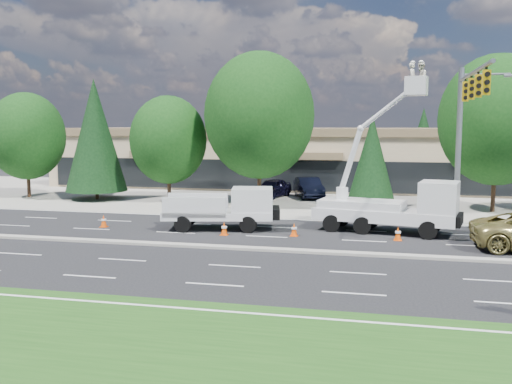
# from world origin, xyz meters

# --- Properties ---
(ground) EXTENTS (140.00, 140.00, 0.00)m
(ground) POSITION_xyz_m (0.00, 0.00, 0.00)
(ground) COLOR black
(ground) RESTS_ON ground
(concrete_apron) EXTENTS (140.00, 22.00, 0.01)m
(concrete_apron) POSITION_xyz_m (0.00, 20.00, 0.01)
(concrete_apron) COLOR #9C988E
(concrete_apron) RESTS_ON ground
(grass_verge) EXTENTS (140.00, 10.00, 0.01)m
(grass_verge) POSITION_xyz_m (0.00, -13.00, 0.01)
(grass_verge) COLOR #1A4413
(grass_verge) RESTS_ON ground
(road_median) EXTENTS (120.00, 0.55, 0.12)m
(road_median) POSITION_xyz_m (0.00, 0.00, 0.06)
(road_median) COLOR #9C988E
(road_median) RESTS_ON ground
(strip_mall) EXTENTS (50.40, 15.40, 5.50)m
(strip_mall) POSITION_xyz_m (0.00, 29.97, 2.83)
(strip_mall) COLOR #C7AD88
(strip_mall) RESTS_ON ground
(tree_front_a) EXTENTS (6.03, 6.03, 8.37)m
(tree_front_a) POSITION_xyz_m (-22.00, 15.00, 4.90)
(tree_front_a) COLOR #332114
(tree_front_a) RESTS_ON ground
(tree_front_b) EXTENTS (4.73, 4.73, 9.32)m
(tree_front_b) POSITION_xyz_m (-16.00, 15.00, 5.00)
(tree_front_b) COLOR #332114
(tree_front_b) RESTS_ON ground
(tree_front_c) EXTENTS (5.75, 5.75, 7.98)m
(tree_front_c) POSITION_xyz_m (-10.00, 15.00, 4.67)
(tree_front_c) COLOR #332114
(tree_front_c) RESTS_ON ground
(tree_front_d) EXTENTS (7.95, 7.95, 11.03)m
(tree_front_d) POSITION_xyz_m (-3.00, 15.00, 6.46)
(tree_front_d) COLOR #332114
(tree_front_d) RESTS_ON ground
(tree_front_e) EXTENTS (3.29, 3.29, 6.49)m
(tree_front_e) POSITION_xyz_m (5.00, 15.00, 3.48)
(tree_front_e) COLOR #332114
(tree_front_e) RESTS_ON ground
(tree_front_f) EXTENTS (7.52, 7.52, 10.43)m
(tree_front_f) POSITION_xyz_m (13.00, 15.00, 6.11)
(tree_front_f) COLOR #332114
(tree_front_f) RESTS_ON ground
(tree_back_a) EXTENTS (4.01, 4.01, 7.90)m
(tree_back_a) POSITION_xyz_m (-18.00, 42.00, 4.24)
(tree_back_a) COLOR #332114
(tree_back_a) RESTS_ON ground
(tree_back_b) EXTENTS (5.30, 5.30, 10.45)m
(tree_back_b) POSITION_xyz_m (-4.00, 42.00, 5.61)
(tree_back_b) COLOR #332114
(tree_back_b) RESTS_ON ground
(tree_back_c) EXTENTS (3.93, 3.93, 7.74)m
(tree_back_c) POSITION_xyz_m (10.00, 42.00, 4.15)
(tree_back_c) COLOR #332114
(tree_back_c) RESTS_ON ground
(signal_mast) EXTENTS (2.76, 10.16, 9.00)m
(signal_mast) POSITION_xyz_m (10.03, 7.04, 6.06)
(signal_mast) COLOR gray
(signal_mast) RESTS_ON ground
(utility_pickup) EXTENTS (6.37, 3.42, 2.32)m
(utility_pickup) POSITION_xyz_m (-2.62, 4.79, 0.95)
(utility_pickup) COLOR silver
(utility_pickup) RESTS_ON ground
(bucket_truck) EXTENTS (7.80, 3.67, 9.07)m
(bucket_truck) POSITION_xyz_m (6.52, 5.77, 1.89)
(bucket_truck) COLOR silver
(bucket_truck) RESTS_ON ground
(traffic_cone_a) EXTENTS (0.40, 0.40, 0.70)m
(traffic_cone_a) POSITION_xyz_m (-9.62, 3.93, 0.34)
(traffic_cone_a) COLOR #DC4706
(traffic_cone_a) RESTS_ON ground
(traffic_cone_b) EXTENTS (0.40, 0.40, 0.70)m
(traffic_cone_b) POSITION_xyz_m (-2.27, 3.17, 0.34)
(traffic_cone_b) COLOR #DC4706
(traffic_cone_b) RESTS_ON ground
(traffic_cone_c) EXTENTS (0.40, 0.40, 0.70)m
(traffic_cone_c) POSITION_xyz_m (1.37, 3.71, 0.34)
(traffic_cone_c) COLOR #DC4706
(traffic_cone_c) RESTS_ON ground
(traffic_cone_d) EXTENTS (0.40, 0.40, 0.70)m
(traffic_cone_d) POSITION_xyz_m (6.64, 3.77, 0.34)
(traffic_cone_d) COLOR #DC4706
(traffic_cone_d) RESTS_ON ground
(parked_car_west) EXTENTS (2.89, 4.75, 1.51)m
(parked_car_west) POSITION_xyz_m (-2.90, 19.24, 0.76)
(parked_car_west) COLOR black
(parked_car_west) RESTS_ON ground
(parked_car_east) EXTENTS (3.20, 5.20, 1.62)m
(parked_car_east) POSITION_xyz_m (0.00, 19.72, 0.81)
(parked_car_east) COLOR black
(parked_car_east) RESTS_ON ground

